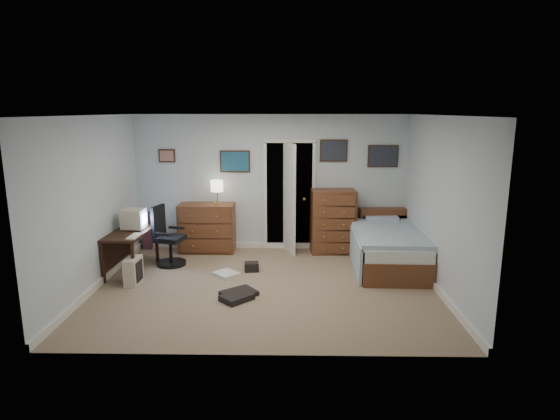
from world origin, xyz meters
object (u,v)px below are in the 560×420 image
object	(u,v)px
bed	(387,247)
tall_dresser	(333,221)
low_dresser	(207,228)
computer_desk	(126,240)
office_chair	(167,242)

from	to	relation	value
bed	tall_dresser	bearing A→B (deg)	139.76
low_dresser	tall_dresser	bearing A→B (deg)	0.01
computer_desk	low_dresser	size ratio (longest dim) A/B	1.19
office_chair	bed	size ratio (longest dim) A/B	0.47
low_dresser	tall_dresser	xyz separation A→B (m)	(2.31, -0.02, 0.14)
low_dresser	bed	bearing A→B (deg)	-13.35
computer_desk	office_chair	xyz separation A→B (m)	(0.58, 0.35, -0.13)
office_chair	low_dresser	size ratio (longest dim) A/B	1.01
tall_dresser	low_dresser	bearing A→B (deg)	175.91
computer_desk	tall_dresser	size ratio (longest dim) A/B	1.03
office_chair	tall_dresser	bearing A→B (deg)	30.35
office_chair	bed	xyz separation A→B (m)	(3.69, 0.02, -0.07)
computer_desk	tall_dresser	world-z (taller)	tall_dresser
computer_desk	tall_dresser	distance (m)	3.61
tall_dresser	computer_desk	bearing A→B (deg)	-165.31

